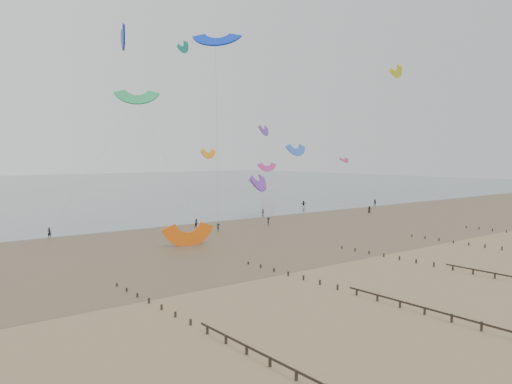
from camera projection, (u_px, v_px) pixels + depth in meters
ground at (390, 266)px, 64.60m from camera, size 500.00×500.00×0.00m
sea_and_shore at (217, 235)px, 89.17m from camera, size 500.00×665.00×0.03m
kitesurfer_lead at (49, 233)px, 86.52m from camera, size 0.79×0.77×1.82m
kitesurfers at (283, 213)px, 116.47m from camera, size 114.09×24.57×1.82m
grounded_kite at (189, 246)px, 79.19m from camera, size 7.85×6.49×3.95m
kites_airborne at (65, 126)px, 125.08m from camera, size 241.85×120.69×43.45m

